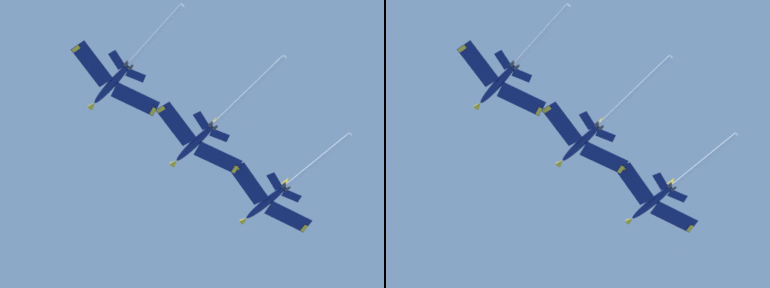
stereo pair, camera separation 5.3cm
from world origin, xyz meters
TOP-DOWN VIEW (x-y plane):
  - jet_inner_left at (10.43, 19.73)m, footprint 19.63×28.02m
  - jet_centre at (-8.29, 26.20)m, footprint 19.61×31.53m
  - jet_inner_right at (-27.09, 29.41)m, footprint 19.72×28.98m

SIDE VIEW (x-z plane):
  - jet_centre at x=-8.29m, z-range 158.75..172.32m
  - jet_inner_left at x=10.43m, z-range 159.83..171.90m
  - jet_inner_right at x=-27.09m, z-range 160.74..172.52m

